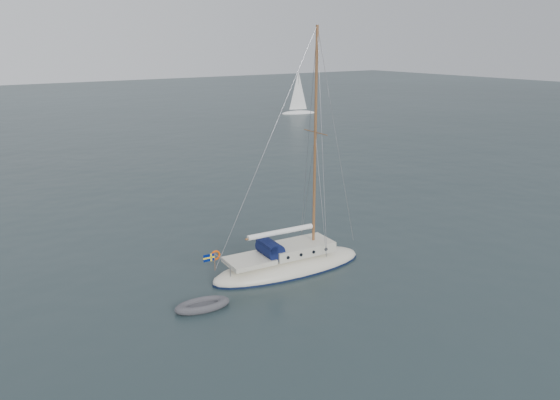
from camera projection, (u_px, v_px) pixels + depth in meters
ground at (296, 274)px, 29.39m from camera, size 300.00×300.00×0.00m
sailboat at (289, 252)px, 29.69m from camera, size 9.45×2.83×13.46m
dinghy at (202, 305)px, 25.58m from camera, size 2.67×1.21×0.38m
distant_yacht_b at (298, 94)px, 92.62m from camera, size 5.97×3.18×7.91m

